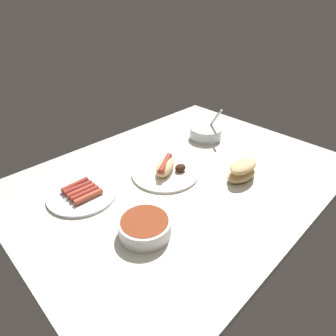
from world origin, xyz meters
TOP-DOWN VIEW (x-y plane):
  - ground_plane at (0.00, 0.00)cm, footprint 120.00×90.00cm
  - bowl_coleslaw at (30.75, 13.47)cm, footprint 14.60×14.60cm
  - plate_hotdog_assembled at (-3.39, 4.84)cm, footprint 25.39×25.39cm
  - plate_sausages at (-32.78, 15.19)cm, footprint 23.27×23.27cm
  - bread_stack at (14.20, -16.90)cm, footprint 13.68×8.55cm
  - bowl_chili at (-28.90, -12.97)cm, footprint 15.11×15.11cm

SIDE VIEW (x-z plane):
  - ground_plane at x=0.00cm, z-range -3.00..0.00cm
  - plate_sausages at x=-32.78cm, z-range -0.60..2.42cm
  - plate_hotdog_assembled at x=-3.39cm, z-range -1.15..4.46cm
  - bowl_chili at x=-28.90cm, z-range 0.24..5.13cm
  - bowl_coleslaw at x=30.75cm, z-range -4.70..10.49cm
  - bread_stack at x=14.20cm, z-range 0.00..7.20cm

